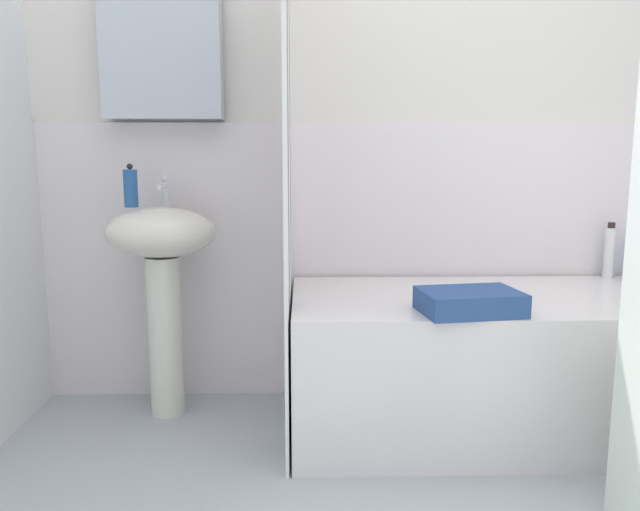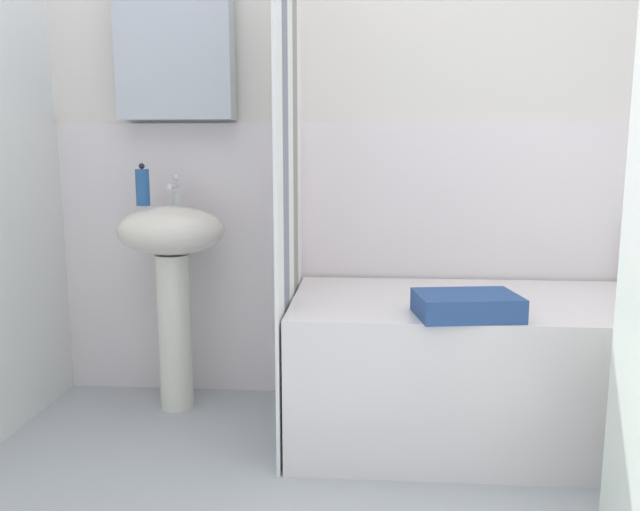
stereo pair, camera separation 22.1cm
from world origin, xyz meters
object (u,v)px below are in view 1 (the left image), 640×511
lotion_bottle (610,252)px  soap_dispenser (131,188)px  towel_folded (470,302)px  bathtub (494,363)px  sink (163,264)px  shampoo_bottle (635,260)px

lotion_bottle → soap_dispenser: bearing=-176.8°
soap_dispenser → towel_folded: 1.38m
bathtub → lotion_bottle: bearing=28.4°
sink → lotion_bottle: bearing=4.1°
soap_dispenser → bathtub: size_ratio=0.11×
bathtub → shampoo_bottle: (0.68, 0.28, 0.35)m
bathtub → lotion_bottle: lotion_bottle is taller
sink → shampoo_bottle: size_ratio=4.72×
bathtub → shampoo_bottle: bearing=22.5°
sink → lotion_bottle: sink is taller
bathtub → towel_folded: 0.44m
sink → soap_dispenser: 0.33m
soap_dispenser → bathtub: bearing=-8.0°
lotion_bottle → towel_folded: size_ratio=0.74×
lotion_bottle → towel_folded: 0.96m
shampoo_bottle → soap_dispenser: bearing=-177.8°
bathtub → towel_folded: bearing=-124.0°
sink → towel_folded: bearing=-21.4°
lotion_bottle → sink: bearing=-175.9°
sink → lotion_bottle: (1.89, 0.13, 0.02)m
towel_folded → lotion_bottle: bearing=37.3°
soap_dispenser → towel_folded: size_ratio=0.53×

